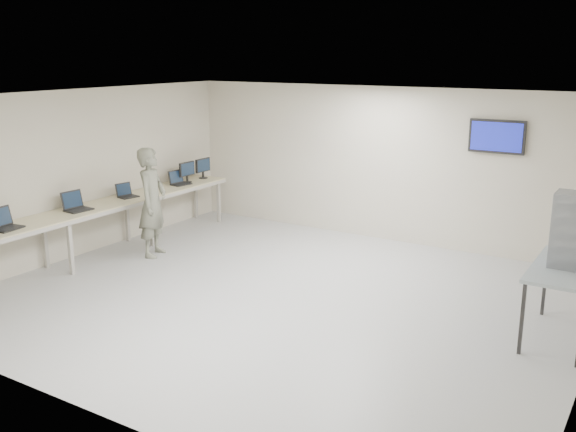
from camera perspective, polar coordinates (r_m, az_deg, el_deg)
The scene contains 11 objects.
room at distance 8.81m, azimuth -0.31°, elevation 1.42°, with size 8.01×7.01×2.81m.
workbench at distance 11.20m, azimuth -16.37°, elevation 0.58°, with size 0.76×6.00×0.90m.
laptop_0 at distance 10.14m, azimuth -23.89°, elevation -0.61°, with size 0.37×0.43×0.31m.
laptop_1 at distance 10.91m, azimuth -18.35°, elevation 0.90°, with size 0.35×0.42×0.31m.
laptop_2 at distance 11.66m, azimuth -14.18°, elevation 1.96°, with size 0.32×0.36×0.25m.
laptop_3 at distance 12.56m, azimuth -9.69°, elevation 3.09°, with size 0.34×0.39×0.27m.
monitor_near at distance 12.72m, azimuth -8.97°, elevation 4.05°, with size 0.18×0.41×0.40m.
monitor_far at distance 13.09m, azimuth -7.58°, elevation 4.40°, with size 0.18×0.41×0.40m.
soldier at distance 11.04m, azimuth -11.96°, elevation 1.20°, with size 0.68×0.44×1.86m, color #5F6354.
side_table at distance 8.31m, azimuth 23.40°, elevation -4.59°, with size 0.72×1.54×0.93m.
storage_bins at distance 8.17m, azimuth 23.63°, elevation -1.13°, with size 0.34×0.38×0.89m.
Camera 1 is at (4.58, -7.22, 3.39)m, focal length 40.00 mm.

